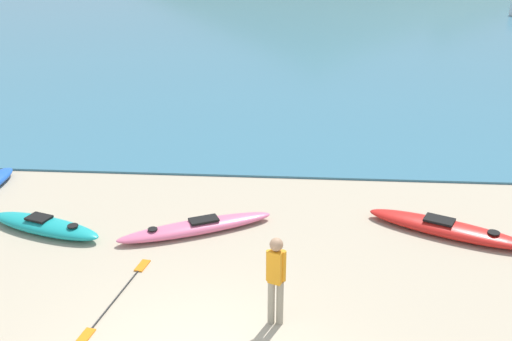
{
  "coord_description": "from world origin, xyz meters",
  "views": [
    {
      "loc": [
        1.53,
        -7.38,
        6.46
      ],
      "look_at": [
        0.49,
        7.01,
        0.5
      ],
      "focal_mm": 42.0,
      "sensor_mm": 36.0,
      "label": 1
    }
  ],
  "objects_px": {
    "kayak_on_sand_3": "(196,227)",
    "loose_paddle": "(116,298)",
    "kayak_on_sand_2": "(446,228)",
    "person_near_foreground": "(276,276)",
    "kayak_on_sand_0": "(45,226)"
  },
  "relations": [
    {
      "from": "kayak_on_sand_0",
      "to": "kayak_on_sand_3",
      "type": "relative_size",
      "value": 0.84
    },
    {
      "from": "kayak_on_sand_0",
      "to": "loose_paddle",
      "type": "bearing_deg",
      "value": -46.18
    },
    {
      "from": "loose_paddle",
      "to": "kayak_on_sand_3",
      "type": "bearing_deg",
      "value": 68.21
    },
    {
      "from": "kayak_on_sand_3",
      "to": "person_near_foreground",
      "type": "distance_m",
      "value": 3.82
    },
    {
      "from": "kayak_on_sand_0",
      "to": "person_near_foreground",
      "type": "distance_m",
      "value": 6.16
    },
    {
      "from": "kayak_on_sand_2",
      "to": "person_near_foreground",
      "type": "xyz_separation_m",
      "value": [
        -3.69,
        -3.51,
        0.81
      ]
    },
    {
      "from": "kayak_on_sand_3",
      "to": "person_near_foreground",
      "type": "height_order",
      "value": "person_near_foreground"
    },
    {
      "from": "kayak_on_sand_0",
      "to": "kayak_on_sand_3",
      "type": "distance_m",
      "value": 3.42
    },
    {
      "from": "loose_paddle",
      "to": "kayak_on_sand_0",
      "type": "bearing_deg",
      "value": 133.82
    },
    {
      "from": "kayak_on_sand_3",
      "to": "loose_paddle",
      "type": "bearing_deg",
      "value": -111.79
    },
    {
      "from": "kayak_on_sand_3",
      "to": "person_near_foreground",
      "type": "relative_size",
      "value": 2.09
    },
    {
      "from": "kayak_on_sand_0",
      "to": "kayak_on_sand_2",
      "type": "relative_size",
      "value": 0.83
    },
    {
      "from": "kayak_on_sand_3",
      "to": "loose_paddle",
      "type": "xyz_separation_m",
      "value": [
        -1.07,
        -2.67,
        -0.12
      ]
    },
    {
      "from": "kayak_on_sand_2",
      "to": "kayak_on_sand_3",
      "type": "bearing_deg",
      "value": -176.84
    },
    {
      "from": "person_near_foreground",
      "to": "loose_paddle",
      "type": "height_order",
      "value": "person_near_foreground"
    }
  ]
}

